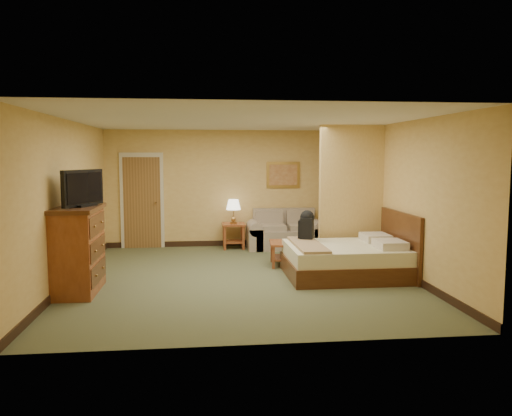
{
  "coord_description": "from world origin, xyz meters",
  "views": [
    {
      "loc": [
        -0.64,
        -8.17,
        2.03
      ],
      "look_at": [
        0.32,
        0.6,
        1.1
      ],
      "focal_mm": 35.0,
      "sensor_mm": 36.0,
      "label": 1
    }
  ],
  "objects": [
    {
      "name": "door",
      "position": [
        -1.95,
        2.96,
        1.03
      ],
      "size": [
        0.94,
        0.16,
        2.1
      ],
      "color": "beige",
      "rests_on": "floor"
    },
    {
      "name": "baseboard",
      "position": [
        0.0,
        2.99,
        0.06
      ],
      "size": [
        5.5,
        0.02,
        0.12
      ],
      "primitive_type": "cube",
      "color": "black",
      "rests_on": "floor"
    },
    {
      "name": "right_wall",
      "position": [
        2.75,
        0.0,
        1.3
      ],
      "size": [
        0.02,
        6.0,
        2.6
      ],
      "primitive_type": "cube",
      "color": "tan",
      "rests_on": "floor"
    },
    {
      "name": "floor",
      "position": [
        0.0,
        0.0,
        0.0
      ],
      "size": [
        6.0,
        6.0,
        0.0
      ],
      "primitive_type": "plane",
      "color": "#515738",
      "rests_on": "ground"
    },
    {
      "name": "table_lamp",
      "position": [
        0.04,
        2.65,
        0.95
      ],
      "size": [
        0.32,
        0.32,
        0.53
      ],
      "color": "#A2763B",
      "rests_on": "side_table"
    },
    {
      "name": "backpack",
      "position": [
        1.21,
        0.41,
        0.82
      ],
      "size": [
        0.3,
        0.36,
        0.54
      ],
      "rotation": [
        0.0,
        0.0,
        -0.33
      ],
      "color": "black",
      "rests_on": "bed"
    },
    {
      "name": "back_wall",
      "position": [
        0.0,
        3.0,
        1.3
      ],
      "size": [
        5.5,
        0.02,
        2.6
      ],
      "primitive_type": "cube",
      "color": "tan",
      "rests_on": "floor"
    },
    {
      "name": "wall_picture",
      "position": [
        1.19,
        2.97,
        1.6
      ],
      "size": [
        0.76,
        0.04,
        0.59
      ],
      "color": "#B78E3F",
      "rests_on": "back_wall"
    },
    {
      "name": "left_wall",
      "position": [
        -2.75,
        0.0,
        1.3
      ],
      "size": [
        0.02,
        6.0,
        2.6
      ],
      "primitive_type": "cube",
      "color": "tan",
      "rests_on": "floor"
    },
    {
      "name": "side_table",
      "position": [
        0.04,
        2.65,
        0.36
      ],
      "size": [
        0.5,
        0.5,
        0.55
      ],
      "color": "brown",
      "rests_on": "floor"
    },
    {
      "name": "tv",
      "position": [
        -2.38,
        -0.64,
        1.54
      ],
      "size": [
        0.42,
        0.83,
        0.54
      ],
      "rotation": [
        0.0,
        0.0,
        -0.42
      ],
      "color": "black",
      "rests_on": "dresser"
    },
    {
      "name": "dresser",
      "position": [
        -2.48,
        -0.64,
        0.65
      ],
      "size": [
        0.63,
        1.21,
        1.29
      ],
      "color": "brown",
      "rests_on": "floor"
    },
    {
      "name": "partition",
      "position": [
        2.15,
        0.93,
        1.3
      ],
      "size": [
        1.2,
        0.15,
        2.6
      ],
      "primitive_type": "cube",
      "color": "tan",
      "rests_on": "floor"
    },
    {
      "name": "loveseat",
      "position": [
        1.19,
        2.57,
        0.28
      ],
      "size": [
        1.7,
        0.79,
        0.86
      ],
      "color": "gray",
      "rests_on": "floor"
    },
    {
      "name": "bed",
      "position": [
        1.82,
        -0.1,
        0.3
      ],
      "size": [
        1.97,
        1.67,
        1.08
      ],
      "color": "#442210",
      "rests_on": "floor"
    },
    {
      "name": "coffee_table",
      "position": [
        0.95,
        0.84,
        0.32
      ],
      "size": [
        0.75,
        0.75,
        0.44
      ],
      "rotation": [
        0.0,
        0.0,
        -0.1
      ],
      "color": "brown",
      "rests_on": "floor"
    },
    {
      "name": "ceiling",
      "position": [
        0.0,
        0.0,
        2.6
      ],
      "size": [
        6.0,
        6.0,
        0.0
      ],
      "primitive_type": "plane",
      "rotation": [
        3.14,
        0.0,
        0.0
      ],
      "color": "white",
      "rests_on": "back_wall"
    }
  ]
}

